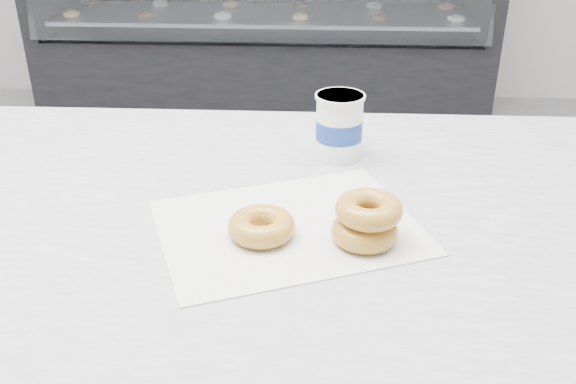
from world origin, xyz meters
name	(u,v)px	position (x,y,z in m)	size (l,w,h in m)	color
ground	(205,372)	(0.00, 0.00, 0.00)	(5.00, 5.00, 0.00)	gray
display_case	(265,30)	(0.00, 2.12, 0.49)	(2.40, 0.74, 1.25)	black
wax_paper	(288,227)	(0.28, -0.66, 0.90)	(0.34, 0.26, 0.00)	silver
donut_single	(262,226)	(0.25, -0.69, 0.92)	(0.09, 0.09, 0.03)	gold
donut_stack	(367,220)	(0.38, -0.69, 0.93)	(0.10, 0.10, 0.06)	gold
coffee_cup	(339,126)	(0.35, -0.43, 0.96)	(0.10, 0.10, 0.11)	white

